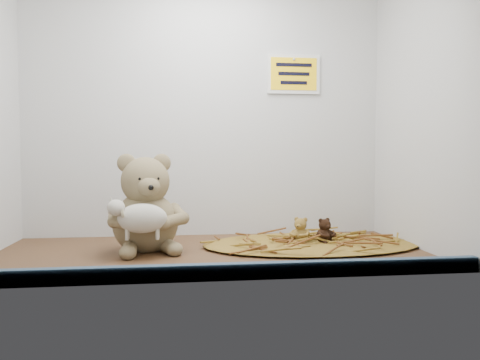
{
  "coord_description": "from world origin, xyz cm",
  "views": [
    {
      "loc": [
        -8.39,
        -128.98,
        27.07
      ],
      "look_at": [
        7.99,
        1.48,
        20.18
      ],
      "focal_mm": 35.0,
      "sensor_mm": 36.0,
      "label": 1
    }
  ],
  "objects": [
    {
      "name": "alcove_shell",
      "position": [
        0.0,
        9.0,
        45.0
      ],
      "size": [
        120.4,
        60.2,
        90.4
      ],
      "color": "#482E19",
      "rests_on": "ground"
    },
    {
      "name": "mini_teddy_brown",
      "position": [
        34.14,
        6.1,
        4.96
      ],
      "size": [
        7.92,
        8.09,
        7.35
      ],
      "primitive_type": null,
      "rotation": [
        0.0,
        0.0,
        0.41
      ],
      "color": "black",
      "rests_on": "straw_bed"
    },
    {
      "name": "wall_sign",
      "position": [
        30.0,
        29.4,
        55.0
      ],
      "size": [
        16.0,
        1.2,
        11.0
      ],
      "primitive_type": "cube",
      "color": "yellow",
      "rests_on": "back_wall"
    },
    {
      "name": "mini_teddy_tan",
      "position": [
        27.12,
        7.26,
        5.07
      ],
      "size": [
        8.66,
        8.75,
        7.58
      ],
      "primitive_type": null,
      "rotation": [
        0.0,
        0.0,
        -0.59
      ],
      "color": "olive",
      "rests_on": "straw_bed"
    },
    {
      "name": "toy_lamb",
      "position": [
        -18.65,
        -4.94,
        10.59
      ],
      "size": [
        16.91,
        10.32,
        10.93
      ],
      "primitive_type": null,
      "color": "silver",
      "rests_on": "main_teddy"
    },
    {
      "name": "main_teddy",
      "position": [
        -18.65,
        4.95,
        13.8
      ],
      "size": [
        27.24,
        28.14,
        27.6
      ],
      "primitive_type": null,
      "rotation": [
        0.0,
        0.0,
        0.24
      ],
      "color": "#92855A",
      "rests_on": "shelf_floor"
    },
    {
      "name": "straw_bed",
      "position": [
        30.63,
        6.68,
        0.64
      ],
      "size": [
        66.26,
        38.47,
        1.28
      ],
      "primitive_type": "ellipsoid",
      "color": "brown",
      "rests_on": "shelf_floor"
    },
    {
      "name": "front_rail",
      "position": [
        0.0,
        -28.8,
        1.8
      ],
      "size": [
        119.28,
        2.2,
        3.6
      ],
      "primitive_type": "cube",
      "color": "#3C5B73",
      "rests_on": "shelf_floor"
    }
  ]
}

